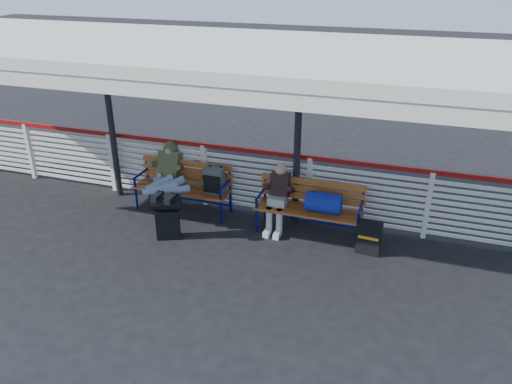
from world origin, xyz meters
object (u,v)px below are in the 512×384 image
(luggage_stack, at_px, (167,214))
(bench_left, at_px, (194,181))
(traveler_man, at_px, (167,181))
(suitcase_side, at_px, (369,238))
(bench_right, at_px, (317,203))
(companion_person, at_px, (278,197))

(luggage_stack, xyz_separation_m, bench_left, (0.01, 1.03, 0.17))
(traveler_man, height_order, suitcase_side, traveler_man)
(bench_right, distance_m, companion_person, 0.67)
(luggage_stack, height_order, suitcase_side, luggage_stack)
(bench_left, relative_size, bench_right, 1.00)
(suitcase_side, bearing_deg, bench_right, 165.57)
(luggage_stack, relative_size, traveler_man, 0.49)
(bench_right, relative_size, traveler_man, 1.10)
(suitcase_side, bearing_deg, companion_person, 173.30)
(bench_right, bearing_deg, bench_left, 176.69)
(bench_left, relative_size, companion_person, 1.57)
(bench_left, xyz_separation_m, companion_person, (1.64, -0.14, -0.00))
(suitcase_side, bearing_deg, luggage_stack, -165.86)
(bench_left, distance_m, suitcase_side, 3.28)
(bench_left, xyz_separation_m, suitcase_side, (3.24, -0.44, -0.33))
(luggage_stack, distance_m, companion_person, 1.88)
(luggage_stack, bearing_deg, suitcase_side, -12.76)
(luggage_stack, distance_m, bench_right, 2.50)
(bench_left, bearing_deg, suitcase_side, -7.73)
(suitcase_side, bearing_deg, traveler_man, -177.68)
(luggage_stack, xyz_separation_m, bench_right, (2.32, 0.90, 0.16))
(luggage_stack, bearing_deg, bench_left, 66.24)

